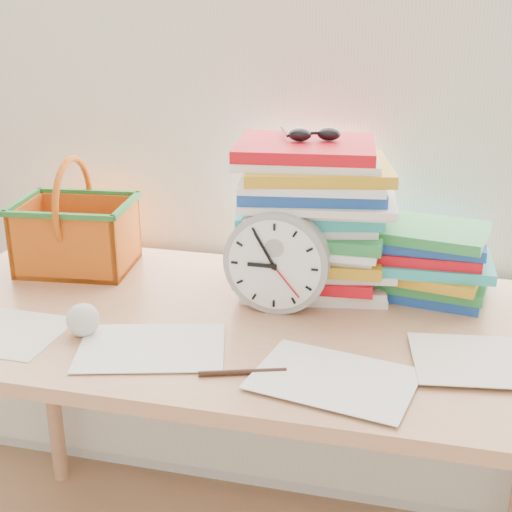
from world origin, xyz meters
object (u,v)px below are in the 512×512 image
(paper_stack, at_px, (311,217))
(desk, at_px, (241,350))
(book_stack, at_px, (432,261))
(clock, at_px, (277,262))
(basket, at_px, (75,215))

(paper_stack, bearing_deg, desk, -118.76)
(paper_stack, height_order, book_stack, paper_stack)
(book_stack, bearing_deg, desk, -150.07)
(paper_stack, distance_m, book_stack, 0.28)
(desk, bearing_deg, paper_stack, 61.24)
(desk, xyz_separation_m, paper_stack, (0.11, 0.20, 0.24))
(paper_stack, relative_size, book_stack, 1.29)
(desk, relative_size, paper_stack, 4.02)
(desk, distance_m, book_stack, 0.46)
(paper_stack, xyz_separation_m, clock, (-0.05, -0.15, -0.06))
(desk, height_order, clock, clock)
(paper_stack, relative_size, clock, 1.58)
(desk, distance_m, basket, 0.54)
(desk, xyz_separation_m, basket, (-0.46, 0.18, 0.21))
(paper_stack, distance_m, clock, 0.16)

